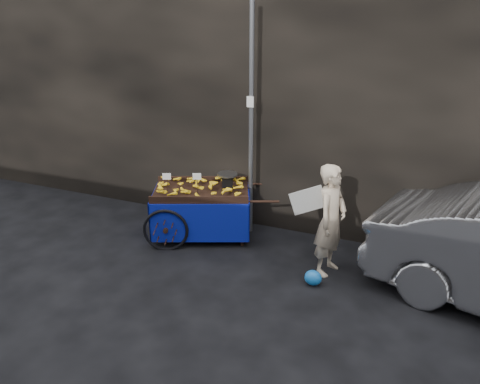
% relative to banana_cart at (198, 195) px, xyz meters
% --- Properties ---
extents(ground, '(80.00, 80.00, 0.00)m').
position_rel_banana_cart_xyz_m(ground, '(0.50, -0.80, -0.77)').
color(ground, black).
rests_on(ground, ground).
extents(building_wall, '(13.50, 2.00, 5.00)m').
position_rel_banana_cart_xyz_m(building_wall, '(0.89, 1.80, 1.73)').
color(building_wall, black).
rests_on(building_wall, ground).
extents(street_pole, '(0.12, 0.10, 4.00)m').
position_rel_banana_cart_xyz_m(street_pole, '(0.80, 0.50, 1.23)').
color(street_pole, slate).
rests_on(street_pole, ground).
extents(banana_cart, '(2.52, 1.82, 1.25)m').
position_rel_banana_cart_xyz_m(banana_cart, '(0.00, 0.00, 0.00)').
color(banana_cart, black).
rests_on(banana_cart, ground).
extents(vendor, '(0.91, 0.72, 1.76)m').
position_rel_banana_cart_xyz_m(vendor, '(2.42, -0.35, 0.11)').
color(vendor, beige).
rests_on(vendor, ground).
extents(plastic_bag, '(0.26, 0.21, 0.24)m').
position_rel_banana_cart_xyz_m(plastic_bag, '(2.32, -0.83, -0.65)').
color(plastic_bag, blue).
rests_on(plastic_bag, ground).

